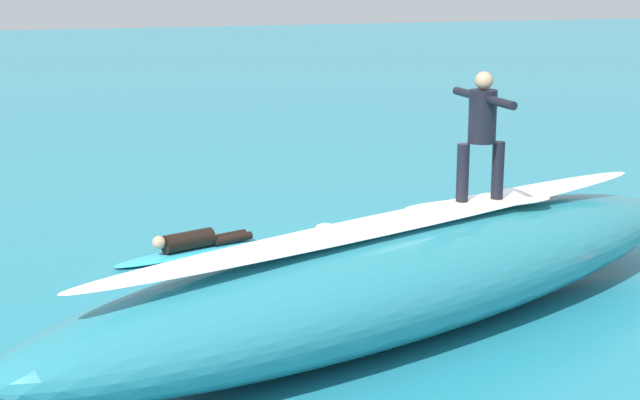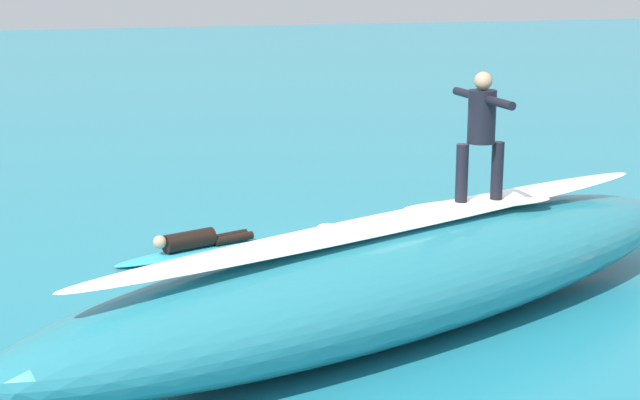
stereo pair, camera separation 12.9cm
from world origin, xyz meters
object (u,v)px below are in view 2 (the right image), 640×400
object	(u,v)px
surfboard_riding	(478,204)
surfboard_paddling	(189,252)
surfer_paddling	(196,240)
surfer_riding	(481,126)

from	to	relation	value
surfboard_riding	surfboard_paddling	world-z (taller)	surfboard_riding
surfer_paddling	surfboard_paddling	bearing A→B (deg)	0.00
surfboard_paddling	surfer_paddling	xyz separation A→B (m)	(-0.12, -0.04, 0.17)
surfboard_paddling	surfboard_riding	bearing A→B (deg)	112.34
surfboard_riding	surfer_paddling	bearing A→B (deg)	-49.07
surfer_riding	surfboard_riding	bearing A→B (deg)	-88.79
surfer_paddling	surfer_riding	bearing A→B (deg)	110.87
surfboard_paddling	surfer_riding	bearing A→B (deg)	112.34
surfboard_riding	surfer_riding	size ratio (longest dim) A/B	1.25
surfboard_riding	surfboard_paddling	distance (m)	4.64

